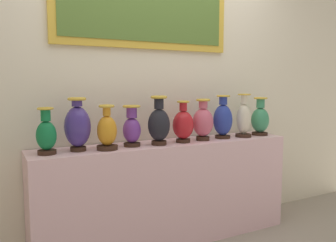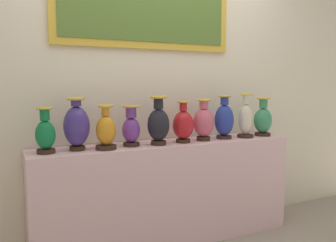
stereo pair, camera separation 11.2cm
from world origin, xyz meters
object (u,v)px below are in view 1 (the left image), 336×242
object	(u,v)px
vase_emerald	(46,135)
vase_indigo	(78,126)
vase_cobalt	(223,120)
vase_crimson	(183,125)
vase_ivory	(244,119)
vase_violet	(132,128)
vase_jade	(260,119)
vase_rose	(203,122)
vase_onyx	(159,123)
vase_amber	(107,131)

from	to	relation	value
vase_emerald	vase_indigo	xyz separation A→B (m)	(0.22, 0.02, 0.04)
vase_emerald	vase_cobalt	size ratio (longest dim) A/B	0.84
vase_crimson	vase_ivory	distance (m)	0.64
vase_violet	vase_jade	xyz separation A→B (m)	(1.30, -0.01, 0.01)
vase_cobalt	vase_ivory	bearing A→B (deg)	-7.83
vase_crimson	vase_rose	distance (m)	0.20
vase_indigo	vase_ivory	distance (m)	1.50
vase_emerald	vase_crimson	distance (m)	1.08
vase_rose	vase_jade	bearing A→B (deg)	0.28
vase_emerald	vase_crimson	xyz separation A→B (m)	(1.08, -0.02, 0.01)
vase_indigo	vase_rose	distance (m)	1.06
vase_violet	vase_cobalt	bearing A→B (deg)	-0.09
vase_indigo	vase_jade	bearing A→B (deg)	-0.70
vase_emerald	vase_cobalt	xyz separation A→B (m)	(1.50, 0.01, 0.03)
vase_crimson	vase_rose	bearing A→B (deg)	3.32
vase_indigo	vase_rose	size ratio (longest dim) A/B	1.08
vase_emerald	vase_onyx	bearing A→B (deg)	-1.93
vase_amber	vase_violet	world-z (taller)	vase_amber
vase_ivory	vase_jade	distance (m)	0.21
vase_amber	vase_cobalt	distance (m)	1.08
vase_rose	vase_cobalt	distance (m)	0.22
vase_crimson	vase_jade	bearing A→B (deg)	1.01
vase_indigo	vase_onyx	distance (m)	0.63
vase_indigo	vase_ivory	world-z (taller)	vase_ivory
vase_rose	vase_crimson	bearing A→B (deg)	-176.68
vase_amber	vase_cobalt	size ratio (longest dim) A/B	0.86
vase_violet	vase_rose	world-z (taller)	vase_rose
vase_emerald	vase_amber	xyz separation A→B (m)	(0.42, -0.03, 0.00)
vase_violet	vase_amber	bearing A→B (deg)	-168.12
vase_emerald	vase_amber	world-z (taller)	vase_amber
vase_violet	vase_jade	bearing A→B (deg)	-0.59
vase_onyx	vase_cobalt	bearing A→B (deg)	3.43
vase_indigo	vase_amber	world-z (taller)	vase_indigo
vase_emerald	vase_jade	size ratio (longest dim) A/B	0.91
vase_crimson	vase_ivory	xyz separation A→B (m)	(0.64, -0.00, 0.02)
vase_indigo	vase_crimson	world-z (taller)	vase_indigo
vase_amber	vase_cobalt	bearing A→B (deg)	2.30
vase_crimson	vase_jade	distance (m)	0.85
vase_amber	vase_ivory	size ratio (longest dim) A/B	0.84
vase_rose	vase_onyx	bearing A→B (deg)	-176.81
vase_emerald	vase_violet	bearing A→B (deg)	1.10
vase_indigo	vase_crimson	bearing A→B (deg)	-2.40
vase_ivory	vase_amber	bearing A→B (deg)	-179.37
vase_onyx	vase_cobalt	world-z (taller)	vase_onyx
vase_onyx	vase_ivory	size ratio (longest dim) A/B	0.99
vase_indigo	vase_violet	size ratio (longest dim) A/B	1.21
vase_crimson	vase_jade	xyz separation A→B (m)	(0.85, 0.01, 0.00)
vase_violet	vase_rose	xyz separation A→B (m)	(0.65, -0.02, 0.02)
vase_amber	vase_cobalt	xyz separation A→B (m)	(1.08, 0.04, 0.03)
vase_amber	vase_ivory	bearing A→B (deg)	0.63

